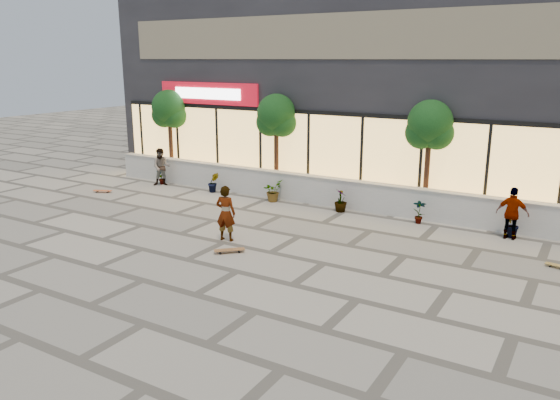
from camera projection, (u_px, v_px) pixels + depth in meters
The scene contains 18 objects.
ground at pixel (237, 272), 13.80m from camera, with size 80.00×80.00×0.00m, color #A7A091.
planter_wall at pixel (350, 194), 19.48m from camera, with size 22.00×0.42×1.04m.
retail_building at pixel (405, 82), 23.10m from camera, with size 24.00×9.17×8.50m.
shrub_a at pixel (161, 175), 23.27m from camera, with size 0.43×0.29×0.81m, color #123914.
shrub_b at pixel (213, 182), 21.88m from camera, with size 0.45×0.36×0.81m, color #123914.
shrub_c at pixel (273, 191), 20.49m from camera, with size 0.73×0.63×0.81m, color #123914.
shrub_d at pixel (341, 200), 19.10m from camera, with size 0.45×0.45×0.81m, color #123914.
shrub_e at pixel (419, 212), 17.71m from camera, with size 0.43×0.29×0.81m, color #123914.
shrub_f at pixel (511, 225), 16.32m from camera, with size 0.45×0.36×0.81m, color #123914.
tree_west at pixel (169, 111), 23.91m from camera, with size 1.60×1.50×3.92m.
tree_midwest at pixel (276, 118), 21.18m from camera, with size 1.60×1.50×3.92m.
tree_mideast at pixel (430, 128), 18.20m from camera, with size 1.60×1.50×3.92m.
skater_center at pixel (226, 213), 15.97m from camera, with size 0.61×0.40×1.66m, color silver.
skater_left at pixel (162, 167), 22.96m from camera, with size 0.77×0.60×1.58m, color #91885D.
skater_right_near at pixel (512, 213), 16.09m from camera, with size 0.93×0.39×1.58m, color silver.
skateboard_center at pixel (229, 250), 15.10m from camera, with size 0.77×0.74×0.10m.
skateboard_left at pixel (102, 191), 21.90m from camera, with size 0.76×0.47×0.09m.
skateboard_right_near at pixel (560, 266), 13.97m from camera, with size 0.72×0.30×0.08m.
Camera 1 is at (7.56, -10.50, 5.23)m, focal length 35.00 mm.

